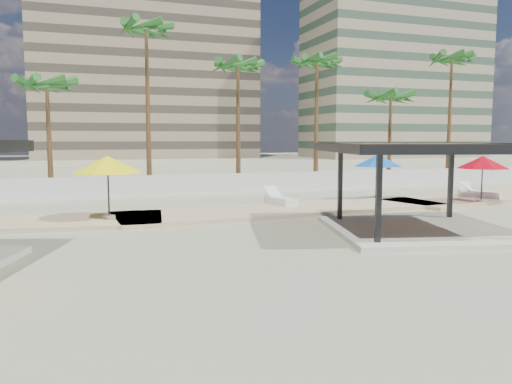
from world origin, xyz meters
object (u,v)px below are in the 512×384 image
Objects in this scene: pavilion_central at (420,180)px; lounger_c at (480,194)px; umbrella_c at (483,162)px; lounger_b at (280,200)px; lounger_d at (466,193)px.

lounger_c is (9.31, 6.92, -1.56)m from pavilion_central.
umbrella_c is at bearing 103.68° from lounger_c.
lounger_b reaches higher than lounger_d.
pavilion_central is at bearing 92.02° from lounger_c.
pavilion_central is 12.03m from lounger_d.
lounger_c is 0.86m from lounger_d.
lounger_b reaches higher than lounger_c.
lounger_d is (9.07, 7.75, -1.58)m from pavilion_central.
umbrella_c is at bearing -169.07° from lounger_d.
lounger_c is at bearing 48.29° from umbrella_c.
lounger_c is (11.56, -0.93, -0.00)m from lounger_b.
umbrella_c is at bearing -114.04° from lounger_b.
pavilion_central reaches higher than lounger_b.
umbrella_c reaches higher than lounger_d.
pavilion_central is 2.20× the size of umbrella_c.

